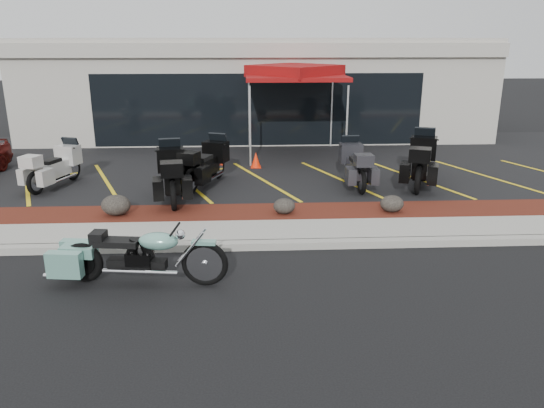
{
  "coord_description": "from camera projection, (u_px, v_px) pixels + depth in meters",
  "views": [
    {
      "loc": [
        -0.49,
        -8.95,
        4.06
      ],
      "look_at": [
        0.02,
        1.2,
        0.84
      ],
      "focal_mm": 35.0,
      "sensor_mm": 36.0,
      "label": 1
    }
  ],
  "objects": [
    {
      "name": "mulch_bed",
      "position": [
        268.0,
        214.0,
        12.41
      ],
      "size": [
        24.0,
        1.2,
        0.16
      ],
      "primitive_type": "cube",
      "color": "#3B160D",
      "rests_on": "ground"
    },
    {
      "name": "ground",
      "position": [
        274.0,
        267.0,
        9.77
      ],
      "size": [
        90.0,
        90.0,
        0.0
      ],
      "primitive_type": "plane",
      "color": "black",
      "rests_on": "ground"
    },
    {
      "name": "traffic_cone",
      "position": [
        256.0,
        160.0,
        16.5
      ],
      "size": [
        0.38,
        0.38,
        0.48
      ],
      "primitive_type": "cone",
      "rotation": [
        0.0,
        0.0,
        -0.34
      ],
      "color": "#F62A08",
      "rests_on": "upper_lot"
    },
    {
      "name": "sidewalk",
      "position": [
        270.0,
        232.0,
        11.27
      ],
      "size": [
        24.0,
        1.2,
        0.15
      ],
      "primitive_type": "cube",
      "color": "gray",
      "rests_on": "ground"
    },
    {
      "name": "touring_black_front",
      "position": [
        171.0,
        164.0,
        13.89
      ],
      "size": [
        1.28,
        2.53,
        1.41
      ],
      "primitive_type": null,
      "rotation": [
        0.0,
        0.0,
        1.72
      ],
      "color": "black",
      "rests_on": "upper_lot"
    },
    {
      "name": "touring_grey",
      "position": [
        350.0,
        157.0,
        15.07
      ],
      "size": [
        0.88,
        2.19,
        1.26
      ],
      "primitive_type": null,
      "rotation": [
        0.0,
        0.0,
        1.59
      ],
      "color": "#29292D",
      "rests_on": "upper_lot"
    },
    {
      "name": "dealership_building",
      "position": [
        256.0,
        86.0,
        22.94
      ],
      "size": [
        18.0,
        8.16,
        4.0
      ],
      "color": "#A6A196",
      "rests_on": "ground"
    },
    {
      "name": "touring_black_rear",
      "position": [
        423.0,
        153.0,
        15.17
      ],
      "size": [
        1.81,
        2.69,
        1.46
      ],
      "primitive_type": null,
      "rotation": [
        0.0,
        0.0,
        1.2
      ],
      "color": "black",
      "rests_on": "upper_lot"
    },
    {
      "name": "hero_cruiser",
      "position": [
        205.0,
        257.0,
        8.87
      ],
      "size": [
        3.08,
        1.13,
        1.06
      ],
      "primitive_type": null,
      "rotation": [
        0.0,
        0.0,
        -0.12
      ],
      "color": "#68A292",
      "rests_on": "ground"
    },
    {
      "name": "boulder_left",
      "position": [
        116.0,
        205.0,
        12.05
      ],
      "size": [
        0.66,
        0.55,
        0.47
      ],
      "primitive_type": "ellipsoid",
      "color": "black",
      "rests_on": "mulch_bed"
    },
    {
      "name": "upper_lot",
      "position": [
        261.0,
        162.0,
        17.56
      ],
      "size": [
        26.0,
        9.6,
        0.15
      ],
      "primitive_type": "cube",
      "color": "black",
      "rests_on": "ground"
    },
    {
      "name": "boulder_right",
      "position": [
        392.0,
        204.0,
        12.29
      ],
      "size": [
        0.55,
        0.46,
        0.39
      ],
      "primitive_type": "ellipsoid",
      "color": "black",
      "rests_on": "mulch_bed"
    },
    {
      "name": "touring_black_mid",
      "position": [
        218.0,
        156.0,
        15.1
      ],
      "size": [
        1.66,
        2.43,
        1.32
      ],
      "primitive_type": null,
      "rotation": [
        0.0,
        0.0,
        1.18
      ],
      "color": "black",
      "rests_on": "upper_lot"
    },
    {
      "name": "popup_canopy",
      "position": [
        295.0,
        73.0,
        17.47
      ],
      "size": [
        3.67,
        3.67,
        3.02
      ],
      "rotation": [
        0.0,
        0.0,
        0.14
      ],
      "color": "silver",
      "rests_on": "upper_lot"
    },
    {
      "name": "touring_white",
      "position": [
        72.0,
        159.0,
        14.93
      ],
      "size": [
        1.45,
        2.26,
        1.23
      ],
      "primitive_type": null,
      "rotation": [
        0.0,
        0.0,
        1.24
      ],
      "color": "silver",
      "rests_on": "upper_lot"
    },
    {
      "name": "curb",
      "position": [
        272.0,
        245.0,
        10.61
      ],
      "size": [
        24.0,
        0.25,
        0.15
      ],
      "primitive_type": "cube",
      "color": "gray",
      "rests_on": "ground"
    },
    {
      "name": "boulder_mid",
      "position": [
        284.0,
        206.0,
        12.17
      ],
      "size": [
        0.5,
        0.42,
        0.36
      ],
      "primitive_type": "ellipsoid",
      "color": "black",
      "rests_on": "mulch_bed"
    }
  ]
}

